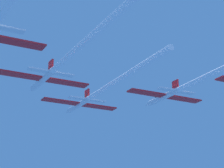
{
  "coord_description": "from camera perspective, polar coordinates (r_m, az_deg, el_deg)",
  "views": [
    {
      "loc": [
        -44.72,
        -104.57,
        -33.54
      ],
      "look_at": [
        0.18,
        -18.68,
        -0.06
      ],
      "focal_mm": 72.78,
      "sensor_mm": 36.0,
      "label": 1
    }
  ],
  "objects": [
    {
      "name": "jet_left_outer",
      "position": [
        69.65,
        -12.67,
        10.07
      ],
      "size": [
        20.36,
        55.51,
        3.37
      ],
      "color": "white"
    },
    {
      "name": "jet_left_wing",
      "position": [
        87.64,
        -5.94,
        3.05
      ],
      "size": [
        20.36,
        52.14,
        3.37
      ],
      "color": "white"
    },
    {
      "name": "jet_lead",
      "position": [
        107.92,
        -1.54,
        -0.96
      ],
      "size": [
        20.36,
        51.04,
        3.37
      ],
      "color": "white"
    },
    {
      "name": "jet_right_wing",
      "position": [
        103.81,
        10.1,
        0.14
      ],
      "size": [
        20.36,
        49.2,
        3.37
      ],
      "color": "white"
    }
  ]
}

